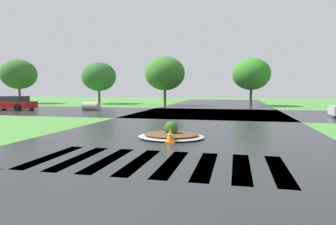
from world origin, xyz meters
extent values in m
cube|color=#232628|center=(0.00, 10.00, 0.00)|extent=(11.70, 80.00, 0.01)
cube|color=#232628|center=(0.00, 20.21, 0.00)|extent=(90.00, 10.53, 0.01)
cube|color=white|center=(-3.15, 4.01, 0.00)|extent=(0.45, 2.97, 0.01)
cube|color=white|center=(-2.25, 4.01, 0.00)|extent=(0.45, 2.97, 0.01)
cube|color=white|center=(-1.35, 4.01, 0.00)|extent=(0.45, 2.97, 0.01)
cube|color=white|center=(-0.45, 4.01, 0.00)|extent=(0.45, 2.97, 0.01)
cube|color=white|center=(0.45, 4.01, 0.00)|extent=(0.45, 2.97, 0.01)
cube|color=white|center=(1.35, 4.01, 0.00)|extent=(0.45, 2.97, 0.01)
cube|color=white|center=(2.25, 4.01, 0.00)|extent=(0.45, 2.97, 0.01)
cube|color=white|center=(3.15, 4.01, 0.00)|extent=(0.45, 2.97, 0.01)
ellipsoid|color=#9E9B93|center=(-0.44, 8.02, 0.06)|extent=(2.68, 2.33, 0.12)
ellipsoid|color=brown|center=(-0.44, 8.02, 0.15)|extent=(2.20, 1.91, 0.10)
sphere|color=#2D6023|center=(-0.44, 8.02, 0.40)|extent=(0.56, 0.56, 0.56)
cube|color=maroon|center=(-18.41, 19.93, 0.48)|extent=(4.59, 1.81, 0.63)
cube|color=#1E232B|center=(-18.02, 19.93, 1.04)|extent=(2.29, 1.58, 0.49)
cylinder|color=black|center=(-19.96, 20.87, 0.32)|extent=(0.64, 0.22, 0.64)
cylinder|color=black|center=(-16.86, 18.99, 0.32)|extent=(0.64, 0.22, 0.64)
cylinder|color=black|center=(-16.84, 20.85, 0.32)|extent=(0.64, 0.22, 0.64)
cylinder|color=#9E9B93|center=(-10.93, 21.35, 0.37)|extent=(1.56, 0.77, 0.75)
cone|color=orange|center=(-0.25, 7.00, 0.28)|extent=(0.36, 0.36, 0.55)
torus|color=white|center=(-0.25, 7.00, 0.31)|extent=(0.22, 0.22, 0.04)
cube|color=orange|center=(-0.25, 7.00, 0.01)|extent=(0.36, 0.36, 0.03)
cylinder|color=#4C3823|center=(-25.94, 30.31, 1.12)|extent=(0.28, 0.28, 2.25)
ellipsoid|color=#315E22|center=(-25.94, 30.31, 3.85)|extent=(4.58, 4.58, 3.89)
cylinder|color=#4C3823|center=(-15.25, 31.88, 0.99)|extent=(0.28, 0.28, 1.99)
ellipsoid|color=#30652C|center=(-15.25, 31.88, 3.52)|extent=(4.38, 4.38, 3.72)
cylinder|color=#4C3823|center=(-5.88, 29.39, 1.05)|extent=(0.28, 0.28, 2.11)
ellipsoid|color=#357426|center=(-5.88, 29.39, 3.70)|extent=(4.55, 4.55, 3.87)
cylinder|color=#4C3823|center=(3.70, 31.44, 1.07)|extent=(0.28, 0.28, 2.14)
ellipsoid|color=#337A25|center=(3.70, 31.44, 3.63)|extent=(4.25, 4.25, 3.62)
camera|label=1|loc=(2.10, -3.53, 1.99)|focal=31.66mm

